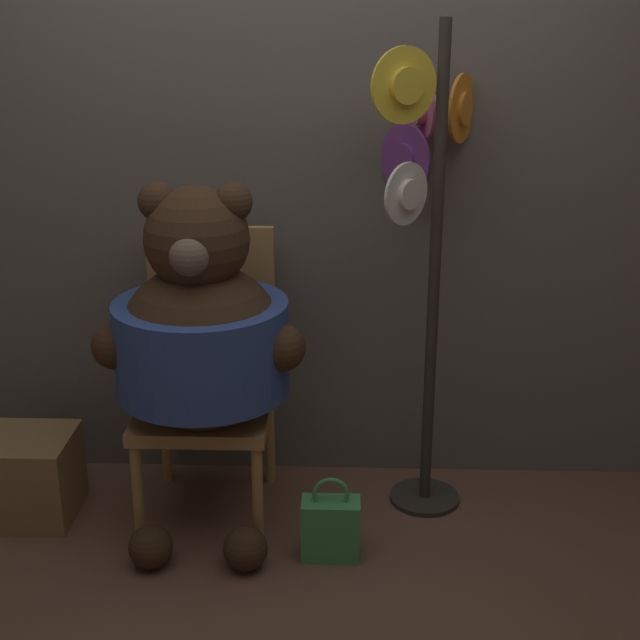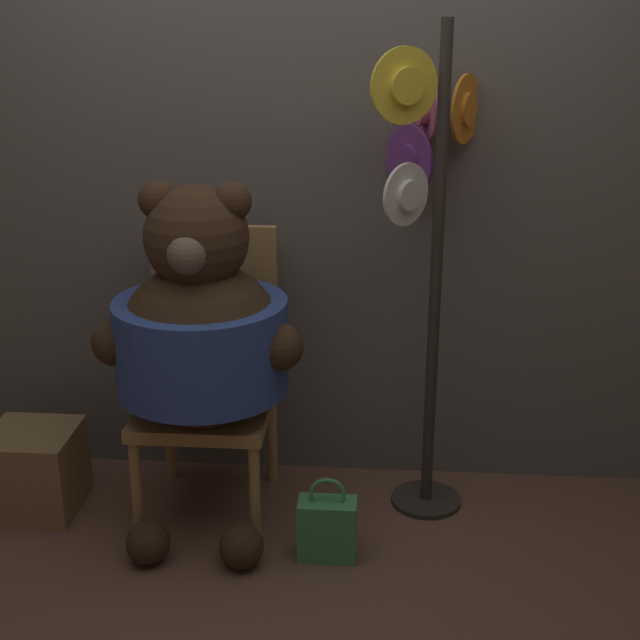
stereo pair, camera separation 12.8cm
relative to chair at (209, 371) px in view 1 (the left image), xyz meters
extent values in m
plane|color=brown|center=(0.31, -0.45, -0.56)|extent=(14.00, 14.00, 0.00)
cube|color=#66605B|center=(0.31, 0.32, 0.66)|extent=(8.00, 0.10, 2.44)
cylinder|color=#B2844C|center=(-0.22, -0.35, -0.35)|extent=(0.04, 0.04, 0.43)
cylinder|color=#B2844C|center=(0.22, -0.35, -0.35)|extent=(0.04, 0.04, 0.43)
cylinder|color=#B2844C|center=(-0.22, 0.15, -0.35)|extent=(0.04, 0.04, 0.43)
cylinder|color=#B2844C|center=(0.22, 0.15, -0.35)|extent=(0.04, 0.04, 0.43)
cube|color=#B2844C|center=(0.00, -0.10, -0.11)|extent=(0.49, 0.56, 0.05)
cube|color=#B2844C|center=(0.00, 0.16, 0.22)|extent=(0.49, 0.04, 0.62)
sphere|color=#3D2819|center=(0.01, -0.19, 0.18)|extent=(0.61, 0.61, 0.61)
cylinder|color=#334C99|center=(0.01, -0.19, 0.18)|extent=(0.63, 0.63, 0.34)
sphere|color=#3D2819|center=(0.01, -0.19, 0.57)|extent=(0.37, 0.37, 0.37)
sphere|color=#3D2819|center=(-0.12, -0.19, 0.70)|extent=(0.13, 0.13, 0.13)
sphere|color=#3D2819|center=(0.14, -0.19, 0.70)|extent=(0.13, 0.13, 0.13)
sphere|color=brown|center=(0.01, -0.34, 0.56)|extent=(0.13, 0.13, 0.13)
sphere|color=#3D2819|center=(-0.28, -0.26, 0.21)|extent=(0.17, 0.17, 0.17)
sphere|color=#3D2819|center=(0.30, -0.26, 0.21)|extent=(0.17, 0.17, 0.17)
sphere|color=#3D2819|center=(-0.16, -0.46, -0.48)|extent=(0.16, 0.16, 0.16)
sphere|color=#3D2819|center=(0.18, -0.46, -0.48)|extent=(0.16, 0.16, 0.16)
cylinder|color=#332D28|center=(0.85, 0.02, -0.55)|extent=(0.28, 0.28, 0.02)
cylinder|color=#332D28|center=(0.85, 0.02, 0.37)|extent=(0.04, 0.04, 1.85)
cylinder|color=silver|center=(0.73, -0.11, 0.72)|extent=(0.16, 0.17, 0.22)
cylinder|color=silver|center=(0.73, -0.11, 0.72)|extent=(0.11, 0.11, 0.10)
cylinder|color=#D16693|center=(0.81, 0.20, 0.97)|extent=(0.07, 0.22, 0.22)
cylinder|color=#D16693|center=(0.81, 0.20, 0.97)|extent=(0.10, 0.12, 0.11)
cylinder|color=orange|center=(0.94, 0.20, 0.97)|extent=(0.13, 0.23, 0.25)
cylinder|color=orange|center=(0.94, 0.20, 0.97)|extent=(0.09, 0.13, 0.12)
cylinder|color=yellow|center=(0.71, -0.06, 1.08)|extent=(0.23, 0.14, 0.26)
cylinder|color=yellow|center=(0.71, -0.06, 1.08)|extent=(0.14, 0.11, 0.12)
cylinder|color=#7A388E|center=(0.74, 0.17, 0.79)|extent=(0.17, 0.23, 0.27)
cylinder|color=#7A388E|center=(0.74, 0.17, 0.79)|extent=(0.12, 0.13, 0.13)
cube|color=#479E56|center=(0.48, -0.38, -0.45)|extent=(0.21, 0.11, 0.23)
torus|color=#479E56|center=(0.48, -0.38, -0.30)|extent=(0.13, 0.02, 0.13)
cube|color=#937047|center=(-0.69, -0.13, -0.39)|extent=(0.33, 0.33, 0.33)
camera|label=1|loc=(0.53, -3.14, 1.34)|focal=50.00mm
camera|label=2|loc=(0.66, -3.14, 1.34)|focal=50.00mm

